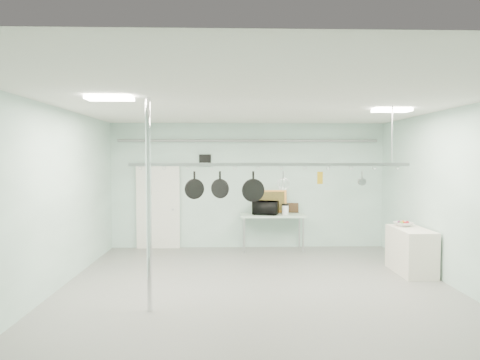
{
  "coord_description": "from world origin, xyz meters",
  "views": [
    {
      "loc": [
        -0.52,
        -6.98,
        2.31
      ],
      "look_at": [
        -0.29,
        1.0,
        1.9
      ],
      "focal_mm": 32.0,
      "sensor_mm": 36.0,
      "label": 1
    }
  ],
  "objects_px": {
    "microwave": "(266,208)",
    "skillet_right": "(253,187)",
    "chrome_pole": "(149,206)",
    "coffee_canister": "(285,210)",
    "pot_rack": "(270,163)",
    "prep_table": "(273,217)",
    "side_cabinet": "(411,251)",
    "skillet_mid": "(220,185)",
    "fruit_bowl": "(403,224)",
    "skillet_left": "(194,185)"
  },
  "relations": [
    {
      "from": "microwave",
      "to": "skillet_right",
      "type": "height_order",
      "value": "skillet_right"
    },
    {
      "from": "microwave",
      "to": "chrome_pole",
      "type": "bearing_deg",
      "value": 80.82
    },
    {
      "from": "coffee_canister",
      "to": "pot_rack",
      "type": "bearing_deg",
      "value": -102.23
    },
    {
      "from": "prep_table",
      "to": "microwave",
      "type": "distance_m",
      "value": 0.3
    },
    {
      "from": "side_cabinet",
      "to": "microwave",
      "type": "relative_size",
      "value": 2.01
    },
    {
      "from": "pot_rack",
      "to": "skillet_mid",
      "type": "bearing_deg",
      "value": 180.0
    },
    {
      "from": "skillet_mid",
      "to": "pot_rack",
      "type": "bearing_deg",
      "value": 24.27
    },
    {
      "from": "fruit_bowl",
      "to": "prep_table",
      "type": "bearing_deg",
      "value": 142.79
    },
    {
      "from": "prep_table",
      "to": "pot_rack",
      "type": "relative_size",
      "value": 0.33
    },
    {
      "from": "skillet_left",
      "to": "chrome_pole",
      "type": "bearing_deg",
      "value": -146.66
    },
    {
      "from": "prep_table",
      "to": "skillet_right",
      "type": "distance_m",
      "value": 3.51
    },
    {
      "from": "skillet_left",
      "to": "skillet_right",
      "type": "xyz_separation_m",
      "value": [
        1.0,
        0.0,
        -0.04
      ]
    },
    {
      "from": "prep_table",
      "to": "coffee_canister",
      "type": "height_order",
      "value": "coffee_canister"
    },
    {
      "from": "pot_rack",
      "to": "coffee_canister",
      "type": "xyz_separation_m",
      "value": [
        0.71,
        3.26,
        -1.21
      ]
    },
    {
      "from": "microwave",
      "to": "fruit_bowl",
      "type": "bearing_deg",
      "value": 162.71
    },
    {
      "from": "chrome_pole",
      "to": "fruit_bowl",
      "type": "height_order",
      "value": "chrome_pole"
    },
    {
      "from": "pot_rack",
      "to": "fruit_bowl",
      "type": "bearing_deg",
      "value": 25.59
    },
    {
      "from": "coffee_canister",
      "to": "microwave",
      "type": "bearing_deg",
      "value": 177.33
    },
    {
      "from": "chrome_pole",
      "to": "skillet_right",
      "type": "bearing_deg",
      "value": 29.15
    },
    {
      "from": "side_cabinet",
      "to": "fruit_bowl",
      "type": "bearing_deg",
      "value": 97.66
    },
    {
      "from": "fruit_bowl",
      "to": "skillet_left",
      "type": "bearing_deg",
      "value": -161.64
    },
    {
      "from": "prep_table",
      "to": "skillet_mid",
      "type": "bearing_deg",
      "value": -110.82
    },
    {
      "from": "chrome_pole",
      "to": "pot_rack",
      "type": "distance_m",
      "value": 2.19
    },
    {
      "from": "skillet_mid",
      "to": "skillet_right",
      "type": "xyz_separation_m",
      "value": [
        0.57,
        0.0,
        -0.04
      ]
    },
    {
      "from": "chrome_pole",
      "to": "pot_rack",
      "type": "bearing_deg",
      "value": 25.35
    },
    {
      "from": "side_cabinet",
      "to": "skillet_mid",
      "type": "xyz_separation_m",
      "value": [
        -3.8,
        -1.1,
        1.41
      ]
    },
    {
      "from": "skillet_right",
      "to": "pot_rack",
      "type": "bearing_deg",
      "value": -11.59
    },
    {
      "from": "chrome_pole",
      "to": "skillet_mid",
      "type": "relative_size",
      "value": 6.97
    },
    {
      "from": "microwave",
      "to": "coffee_canister",
      "type": "distance_m",
      "value": 0.49
    },
    {
      "from": "microwave",
      "to": "skillet_mid",
      "type": "height_order",
      "value": "skillet_mid"
    },
    {
      "from": "coffee_canister",
      "to": "skillet_left",
      "type": "height_order",
      "value": "skillet_left"
    },
    {
      "from": "microwave",
      "to": "side_cabinet",
      "type": "bearing_deg",
      "value": 159.13
    },
    {
      "from": "chrome_pole",
      "to": "prep_table",
      "type": "xyz_separation_m",
      "value": [
        2.3,
        4.2,
        -0.77
      ]
    },
    {
      "from": "chrome_pole",
      "to": "skillet_mid",
      "type": "xyz_separation_m",
      "value": [
        1.05,
        0.9,
        0.26
      ]
    },
    {
      "from": "microwave",
      "to": "fruit_bowl",
      "type": "distance_m",
      "value": 3.29
    },
    {
      "from": "prep_table",
      "to": "skillet_mid",
      "type": "xyz_separation_m",
      "value": [
        -1.25,
        -3.3,
        1.02
      ]
    },
    {
      "from": "pot_rack",
      "to": "skillet_left",
      "type": "bearing_deg",
      "value": 180.0
    },
    {
      "from": "prep_table",
      "to": "skillet_mid",
      "type": "distance_m",
      "value": 3.68
    },
    {
      "from": "chrome_pole",
      "to": "side_cabinet",
      "type": "height_order",
      "value": "chrome_pole"
    },
    {
      "from": "skillet_left",
      "to": "skillet_right",
      "type": "distance_m",
      "value": 1.0
    },
    {
      "from": "chrome_pole",
      "to": "fruit_bowl",
      "type": "xyz_separation_m",
      "value": [
        4.81,
        2.29,
        -0.66
      ]
    },
    {
      "from": "coffee_canister",
      "to": "skillet_right",
      "type": "relative_size",
      "value": 0.43
    },
    {
      "from": "skillet_mid",
      "to": "coffee_canister",
      "type": "bearing_deg",
      "value": 88.66
    },
    {
      "from": "skillet_left",
      "to": "skillet_mid",
      "type": "height_order",
      "value": "same"
    },
    {
      "from": "coffee_canister",
      "to": "skillet_right",
      "type": "height_order",
      "value": "skillet_right"
    },
    {
      "from": "side_cabinet",
      "to": "pot_rack",
      "type": "bearing_deg",
      "value": -159.55
    },
    {
      "from": "pot_rack",
      "to": "skillet_right",
      "type": "distance_m",
      "value": 0.5
    },
    {
      "from": "skillet_mid",
      "to": "microwave",
      "type": "bearing_deg",
      "value": 96.12
    },
    {
      "from": "chrome_pole",
      "to": "skillet_right",
      "type": "height_order",
      "value": "chrome_pole"
    },
    {
      "from": "microwave",
      "to": "skillet_mid",
      "type": "distance_m",
      "value": 3.54
    }
  ]
}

